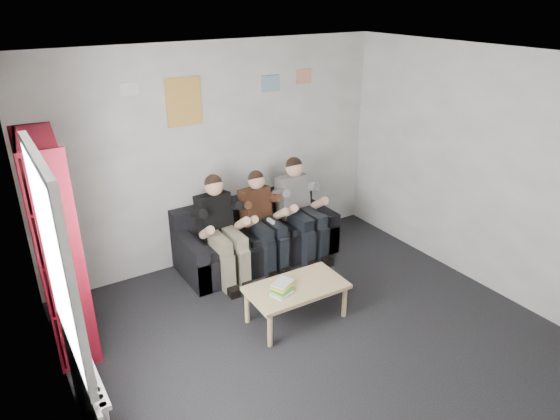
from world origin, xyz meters
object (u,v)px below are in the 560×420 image
Objects in this scene: coffee_table at (296,290)px; sofa at (256,239)px; person_right at (301,210)px; person_left at (222,231)px; person_middle at (263,221)px; bookshelf at (57,247)px.

sofa is at bearing 77.60° from coffee_table.
person_right is (0.86, 1.17, 0.27)m from coffee_table.
person_left is 1.05× the size of person_middle.
person_right is (0.56, -0.00, 0.03)m from person_middle.
bookshelf reaches higher than sofa.
person_middle is 0.95× the size of person_right.
person_middle reaches higher than coffee_table.
person_middle is (0.56, 0.00, -0.02)m from person_left.
sofa is 0.37m from person_middle.
person_left is at bearing 174.15° from person_middle.
person_middle reaches higher than sofa.
sofa is 1.57× the size of person_right.
bookshelf is at bearing -179.46° from person_middle.
person_left is 1.12m from person_right.
person_left is (-0.26, 1.18, 0.26)m from coffee_table.
coffee_table is 0.80× the size of person_right.
sofa reaches higher than coffee_table.
bookshelf is 2.42m from person_middle.
bookshelf is at bearing -168.85° from sofa.
bookshelf is 1.73× the size of person_middle.
bookshelf reaches higher than coffee_table.
person_right is (0.56, -0.19, 0.35)m from sofa.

